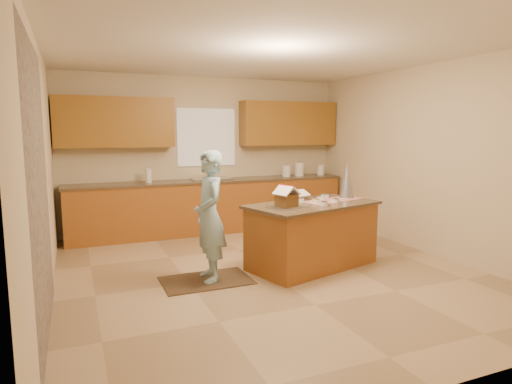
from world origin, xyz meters
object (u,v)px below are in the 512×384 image
Objects in this scene: boy at (210,216)px; tinsel_tree at (347,180)px; island_base at (312,236)px; gingerbread_house at (287,198)px.

tinsel_tree is at bearing 98.39° from boy.
gingerbread_house is at bearing -174.81° from island_base.
boy reaches higher than gingerbread_house.
boy is (-2.06, -0.26, -0.31)m from tinsel_tree.
boy reaches higher than tinsel_tree.
island_base is 5.24× the size of gingerbread_house.
boy is at bearing 170.41° from gingerbread_house.
boy is at bearing 165.33° from island_base.
tinsel_tree is (0.67, 0.23, 0.69)m from island_base.
island_base is at bearing 92.21° from boy.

